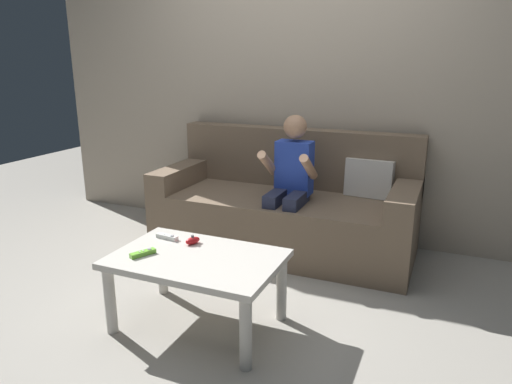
% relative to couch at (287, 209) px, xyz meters
% --- Properties ---
extents(ground_plane, '(9.17, 9.17, 0.00)m').
position_rel_couch_xyz_m(ground_plane, '(-0.04, -1.09, -0.31)').
color(ground_plane, '#9E998E').
extents(wall_back, '(4.59, 0.05, 2.50)m').
position_rel_couch_xyz_m(wall_back, '(-0.04, 0.39, 0.94)').
color(wall_back, '#B2A38E').
rests_on(wall_back, ground).
extents(couch, '(1.93, 0.80, 0.89)m').
position_rel_couch_xyz_m(couch, '(0.00, 0.00, 0.00)').
color(couch, '#75604C').
rests_on(couch, ground).
extents(person_seated_on_couch, '(0.36, 0.44, 1.04)m').
position_rel_couch_xyz_m(person_seated_on_couch, '(0.09, -0.19, 0.28)').
color(person_seated_on_couch, '#282D47').
rests_on(person_seated_on_couch, ground).
extents(coffee_table, '(0.89, 0.58, 0.41)m').
position_rel_couch_xyz_m(coffee_table, '(-0.06, -1.25, 0.04)').
color(coffee_table, beige).
rests_on(coffee_table, ground).
extents(game_remote_lime_near_edge, '(0.10, 0.14, 0.03)m').
position_rel_couch_xyz_m(game_remote_lime_near_edge, '(-0.33, -1.35, 0.12)').
color(game_remote_lime_near_edge, '#72C638').
rests_on(game_remote_lime_near_edge, coffee_table).
extents(nunchuk_red, '(0.08, 0.10, 0.05)m').
position_rel_couch_xyz_m(nunchuk_red, '(-0.17, -1.11, 0.12)').
color(nunchuk_red, red).
rests_on(nunchuk_red, coffee_table).
extents(game_remote_white_far_corner, '(0.14, 0.05, 0.03)m').
position_rel_couch_xyz_m(game_remote_white_far_corner, '(-0.35, -1.10, 0.12)').
color(game_remote_white_far_corner, white).
rests_on(game_remote_white_far_corner, coffee_table).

